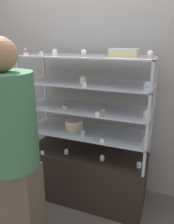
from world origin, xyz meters
The scene contains 33 objects.
ground_plane centered at (0.00, 0.00, 0.00)m, with size 20.00×20.00×0.00m, color brown.
back_wall centered at (0.00, 0.39, 1.30)m, with size 8.00×0.05×2.60m.
display_base centered at (0.00, 0.00, 0.29)m, with size 1.29×0.50×0.59m.
display_riser_lower centered at (0.00, 0.00, 0.83)m, with size 1.29×0.50×0.26m.
display_riser_middle centered at (0.00, 0.00, 1.09)m, with size 1.29×0.50×0.26m.
display_riser_upper centered at (0.00, 0.00, 1.34)m, with size 1.29×0.50×0.26m.
display_riser_top centered at (0.00, 0.00, 1.60)m, with size 1.29×0.50×0.26m.
layer_cake_centerpiece centered at (-0.14, -0.03, 0.90)m, with size 0.20×0.20×0.11m.
sheet_cake_frosted centered at (0.35, 0.02, 1.65)m, with size 0.25×0.14×0.07m.
cupcake_0 centered at (-0.60, -0.06, 0.62)m, with size 0.05×0.05×0.06m.
cupcake_1 centered at (-0.19, -0.12, 0.62)m, with size 0.05×0.05×0.06m.
cupcake_2 centered at (0.21, -0.11, 0.62)m, with size 0.05×0.05×0.06m.
cupcake_3 centered at (0.58, -0.10, 0.62)m, with size 0.05×0.05×0.06m.
price_tag_0 centered at (-0.42, -0.23, 0.61)m, with size 0.04×0.00×0.04m.
cupcake_4 centered at (-0.59, -0.08, 0.87)m, with size 0.05×0.05×0.06m.
cupcake_5 centered at (0.01, -0.13, 0.87)m, with size 0.05×0.05×0.06m.
cupcake_6 centered at (0.60, -0.05, 0.87)m, with size 0.05×0.05×0.06m.
price_tag_1 centered at (0.24, -0.23, 0.87)m, with size 0.04×0.00×0.04m.
cupcake_7 centered at (-0.60, -0.12, 1.13)m, with size 0.06×0.06×0.07m.
cupcake_8 centered at (-0.21, -0.09, 1.13)m, with size 0.06×0.06×0.07m.
cupcake_9 centered at (0.19, -0.05, 1.13)m, with size 0.06×0.06×0.07m.
cupcake_10 centered at (0.60, -0.09, 1.13)m, with size 0.06×0.06×0.07m.
price_tag_2 centered at (0.19, -0.23, 1.12)m, with size 0.04×0.00×0.04m.
cupcake_11 centered at (-0.59, -0.09, 1.39)m, with size 0.06×0.06×0.07m.
cupcake_12 centered at (-0.01, -0.08, 1.39)m, with size 0.06×0.06×0.07m.
cupcake_13 centered at (0.59, -0.14, 1.39)m, with size 0.06×0.06×0.07m.
price_tag_3 centered at (0.07, -0.23, 1.38)m, with size 0.04×0.00×0.04m.
cupcake_14 centered at (-0.60, -0.13, 1.64)m, with size 0.05×0.05×0.06m.
cupcake_15 centered at (-0.28, -0.11, 1.64)m, with size 0.05×0.05×0.06m.
cupcake_16 centered at (0.00, -0.08, 1.64)m, with size 0.05×0.05×0.06m.
cupcake_17 centered at (0.59, -0.09, 1.64)m, with size 0.05×0.05×0.06m.
price_tag_4 centered at (-0.36, -0.23, 1.63)m, with size 0.04×0.00×0.04m.
customer_figure centered at (-0.31, -0.80, 0.95)m, with size 0.42×0.42×1.78m.
Camera 1 is at (0.77, -1.99, 1.76)m, focal length 35.00 mm.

